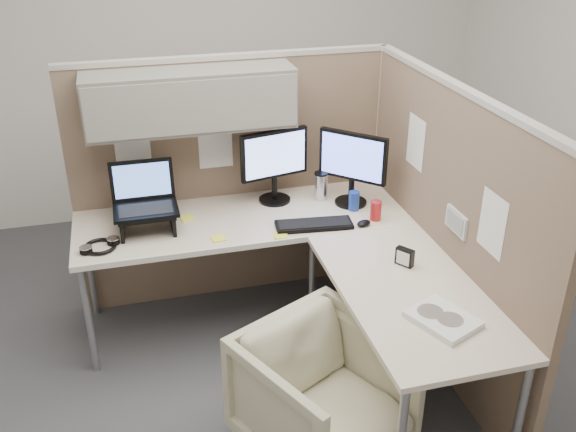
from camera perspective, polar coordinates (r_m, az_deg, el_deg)
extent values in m
plane|color=#3D3E43|center=(3.86, -0.49, -13.17)|extent=(4.50, 4.50, 0.00)
cube|color=#7F6753|center=(4.17, -4.98, 2.96)|extent=(2.00, 0.05, 1.60)
cube|color=#A8A399|center=(3.91, -5.46, 13.94)|extent=(2.00, 0.06, 0.03)
cube|color=slate|center=(3.79, -8.71, 10.26)|extent=(1.20, 0.34, 0.34)
cube|color=gray|center=(3.62, -8.36, 9.51)|extent=(1.18, 0.01, 0.30)
plane|color=white|center=(3.97, -13.71, 6.46)|extent=(0.26, 0.00, 0.26)
plane|color=white|center=(4.03, -6.47, 6.30)|extent=(0.26, 0.00, 0.26)
cube|color=#7F6753|center=(3.62, 13.79, -1.64)|extent=(0.05, 2.00, 1.60)
cube|color=#A8A399|center=(3.33, 15.33, 10.80)|extent=(0.06, 2.00, 0.03)
cube|color=#A8A399|center=(4.43, 7.86, 4.30)|extent=(0.06, 0.06, 1.60)
cube|color=silver|center=(3.42, 14.81, -0.50)|extent=(0.02, 0.20, 0.12)
cube|color=gray|center=(3.42, 14.60, -0.53)|extent=(0.00, 0.16, 0.09)
plane|color=white|center=(3.77, 11.29, 6.46)|extent=(0.00, 0.26, 0.26)
plane|color=white|center=(3.14, 17.70, -0.65)|extent=(0.00, 0.26, 0.26)
cube|color=beige|center=(3.88, -3.95, -0.27)|extent=(2.00, 0.68, 0.03)
cube|color=beige|center=(3.25, 10.78, -6.62)|extent=(0.68, 1.30, 0.03)
cube|color=white|center=(3.59, -2.88, -2.64)|extent=(2.00, 0.02, 0.03)
cylinder|color=gray|center=(3.79, -17.27, -8.82)|extent=(0.04, 0.04, 0.70)
cylinder|color=gray|center=(4.28, -17.20, -4.39)|extent=(0.04, 0.04, 0.70)
cylinder|color=gray|center=(3.21, 19.84, -16.82)|extent=(0.04, 0.04, 0.70)
cylinder|color=gray|center=(3.90, 2.14, -6.31)|extent=(0.04, 0.04, 0.70)
imported|color=beige|center=(3.18, 3.27, -15.09)|extent=(0.91, 0.89, 0.71)
cylinder|color=black|center=(4.07, -1.20, 1.48)|extent=(0.20, 0.20, 0.02)
cylinder|color=black|center=(4.04, -1.21, 2.54)|extent=(0.04, 0.04, 0.15)
cube|color=black|center=(3.95, -1.24, 5.52)|extent=(0.44, 0.13, 0.30)
cube|color=#8CA3F3|center=(3.93, -1.11, 5.42)|extent=(0.39, 0.09, 0.26)
cylinder|color=black|center=(4.06, 5.59, 1.24)|extent=(0.20, 0.20, 0.02)
cylinder|color=black|center=(4.02, 5.65, 2.31)|extent=(0.04, 0.04, 0.15)
cube|color=black|center=(3.93, 5.79, 5.29)|extent=(0.33, 0.34, 0.30)
cube|color=#5C75FB|center=(3.92, 5.67, 5.20)|extent=(0.28, 0.29, 0.26)
cube|color=black|center=(3.74, -12.50, 0.29)|extent=(0.32, 0.26, 0.02)
cube|color=black|center=(3.76, -14.59, -0.72)|extent=(0.02, 0.23, 0.13)
cube|color=black|center=(3.77, -10.24, -0.21)|extent=(0.02, 0.23, 0.13)
cube|color=black|center=(3.73, -12.52, 0.54)|extent=(0.36, 0.26, 0.02)
cube|color=black|center=(3.82, -12.86, 3.19)|extent=(0.36, 0.06, 0.23)
cube|color=#598CF2|center=(3.81, -12.85, 3.12)|extent=(0.32, 0.04, 0.19)
cube|color=black|center=(3.75, 2.32, -0.79)|extent=(0.46, 0.20, 0.02)
ellipsoid|color=black|center=(3.78, 6.75, -0.64)|extent=(0.11, 0.09, 0.03)
cylinder|color=silver|center=(4.06, 2.94, 2.61)|extent=(0.08, 0.08, 0.17)
cylinder|color=black|center=(4.03, 2.98, 3.80)|extent=(0.09, 0.09, 0.01)
cylinder|color=#B21E1E|center=(3.85, 7.81, 0.49)|extent=(0.07, 0.07, 0.12)
cylinder|color=#1E3FA5|center=(3.95, 5.88, 1.35)|extent=(0.07, 0.07, 0.12)
cube|color=#F2F13F|center=(3.89, -8.95, -0.21)|extent=(0.09, 0.09, 0.01)
cube|color=#F2F13F|center=(3.65, -0.65, -1.75)|extent=(0.09, 0.09, 0.01)
cube|color=#F2F13F|center=(3.64, -6.21, -2.00)|extent=(0.09, 0.09, 0.01)
torus|color=black|center=(3.67, -16.37, -2.62)|extent=(0.24, 0.24, 0.02)
cylinder|color=black|center=(3.65, -17.52, -2.90)|extent=(0.07, 0.07, 0.03)
cylinder|color=black|center=(3.69, -15.26, -2.16)|extent=(0.07, 0.07, 0.03)
cube|color=white|center=(3.04, 13.60, -8.91)|extent=(0.33, 0.36, 0.03)
cylinder|color=silver|center=(3.02, 14.24, -8.90)|extent=(0.12, 0.12, 0.00)
cylinder|color=silver|center=(3.05, 12.54, -8.25)|extent=(0.12, 0.12, 0.00)
cube|color=black|center=(3.41, 10.33, -3.60)|extent=(0.09, 0.10, 0.10)
cube|color=white|center=(3.40, 10.18, -3.72)|extent=(0.05, 0.06, 0.08)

